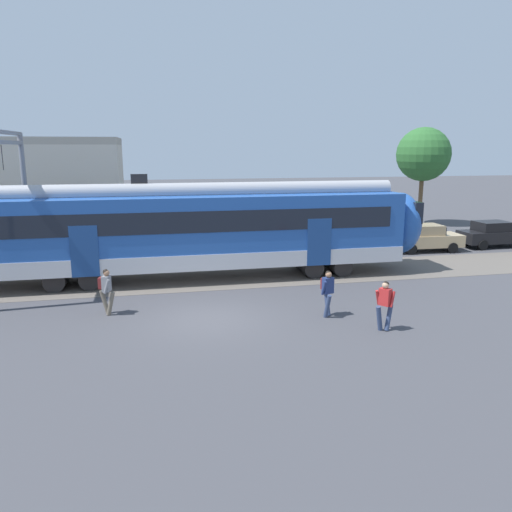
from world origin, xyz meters
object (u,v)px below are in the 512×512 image
at_px(pedestrian_navy, 327,289).
at_px(pedestrian_red, 385,302).
at_px(pedestrian_grey, 106,288).
at_px(parked_car_black, 493,234).
at_px(parked_car_tan, 425,238).

height_order(pedestrian_navy, pedestrian_red, same).
relative_size(pedestrian_grey, pedestrian_navy, 1.00).
distance_m(pedestrian_red, parked_car_black, 17.30).
bearing_deg(pedestrian_grey, pedestrian_navy, -13.36).
height_order(pedestrian_navy, parked_car_black, pedestrian_navy).
height_order(pedestrian_red, parked_car_tan, pedestrian_red).
distance_m(pedestrian_navy, parked_car_black, 17.26).
xyz_separation_m(pedestrian_red, parked_car_tan, (8.07, 11.38, -0.18)).
bearing_deg(parked_car_tan, parked_car_black, 4.34).
bearing_deg(pedestrian_navy, pedestrian_grey, 166.64).
height_order(parked_car_tan, parked_car_black, same).
distance_m(pedestrian_grey, pedestrian_navy, 7.80).
xyz_separation_m(pedestrian_grey, pedestrian_red, (8.92, -3.51, -0.03)).
bearing_deg(parked_car_black, pedestrian_red, -137.31).
distance_m(pedestrian_grey, parked_car_tan, 18.73).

